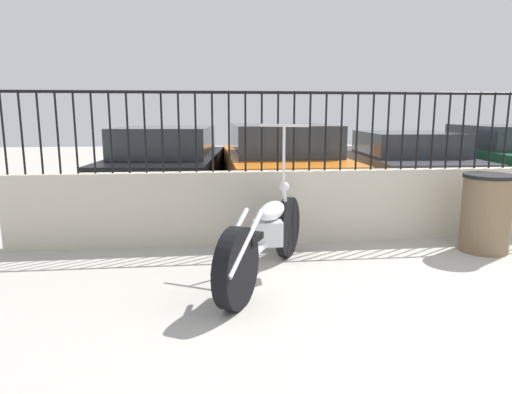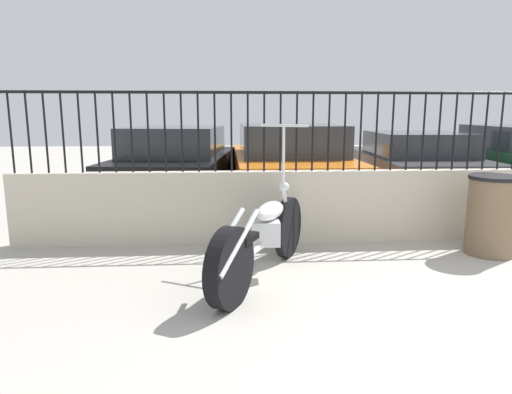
% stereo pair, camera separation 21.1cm
% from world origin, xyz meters
% --- Properties ---
extents(low_wall, '(9.85, 0.18, 0.90)m').
position_xyz_m(low_wall, '(0.00, 3.13, 0.45)').
color(low_wall, beige).
rests_on(low_wall, ground_plane).
extents(fence_railing, '(9.85, 0.04, 0.96)m').
position_xyz_m(fence_railing, '(0.00, 3.13, 1.52)').
color(fence_railing, black).
rests_on(fence_railing, low_wall).
extents(motorcycle_white, '(1.08, 1.96, 1.49)m').
position_xyz_m(motorcycle_white, '(-2.03, 1.77, 0.41)').
color(motorcycle_white, black).
rests_on(motorcycle_white, ground_plane).
extents(trash_bin, '(0.57, 0.57, 0.91)m').
position_xyz_m(trash_bin, '(0.68, 2.48, 0.46)').
color(trash_bin, brown).
rests_on(trash_bin, ground_plane).
extents(car_black, '(2.25, 4.21, 1.34)m').
position_xyz_m(car_black, '(-3.26, 6.22, 0.67)').
color(car_black, black).
rests_on(car_black, ground_plane).
extents(car_orange, '(1.87, 4.53, 1.40)m').
position_xyz_m(car_orange, '(-1.22, 5.74, 0.70)').
color(car_orange, black).
rests_on(car_orange, ground_plane).
extents(car_dark_grey, '(2.00, 4.04, 1.25)m').
position_xyz_m(car_dark_grey, '(1.15, 5.86, 0.64)').
color(car_dark_grey, black).
rests_on(car_dark_grey, ground_plane).
extents(car_green, '(2.14, 4.45, 1.36)m').
position_xyz_m(car_green, '(3.24, 6.00, 0.69)').
color(car_green, black).
rests_on(car_green, ground_plane).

